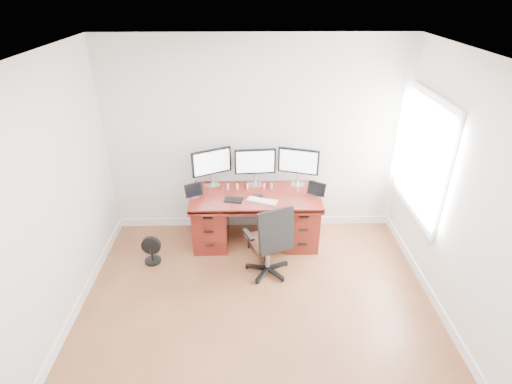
{
  "coord_description": "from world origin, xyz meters",
  "views": [
    {
      "loc": [
        -0.09,
        -2.8,
        3.27
      ],
      "look_at": [
        0.0,
        1.5,
        0.95
      ],
      "focal_mm": 28.0,
      "sensor_mm": 36.0,
      "label": 1
    }
  ],
  "objects_px": {
    "office_chair": "(270,252)",
    "keyboard": "(258,200)",
    "monitor_center": "(255,163)",
    "desk": "(255,216)",
    "floor_fan": "(151,250)"
  },
  "relations": [
    {
      "from": "monitor_center",
      "to": "keyboard",
      "type": "distance_m",
      "value": 0.54
    },
    {
      "from": "office_chair",
      "to": "floor_fan",
      "type": "xyz_separation_m",
      "value": [
        -1.5,
        0.26,
        -0.15
      ]
    },
    {
      "from": "office_chair",
      "to": "monitor_center",
      "type": "bearing_deg",
      "value": 76.1
    },
    {
      "from": "floor_fan",
      "to": "keyboard",
      "type": "relative_size",
      "value": 1.4
    },
    {
      "from": "office_chair",
      "to": "floor_fan",
      "type": "relative_size",
      "value": 2.71
    },
    {
      "from": "monitor_center",
      "to": "keyboard",
      "type": "height_order",
      "value": "monitor_center"
    },
    {
      "from": "office_chair",
      "to": "keyboard",
      "type": "distance_m",
      "value": 0.69
    },
    {
      "from": "office_chair",
      "to": "keyboard",
      "type": "height_order",
      "value": "office_chair"
    },
    {
      "from": "floor_fan",
      "to": "keyboard",
      "type": "bearing_deg",
      "value": 12.88
    },
    {
      "from": "desk",
      "to": "monitor_center",
      "type": "distance_m",
      "value": 0.72
    },
    {
      "from": "floor_fan",
      "to": "office_chair",
      "type": "bearing_deg",
      "value": -7.96
    },
    {
      "from": "office_chair",
      "to": "floor_fan",
      "type": "distance_m",
      "value": 1.53
    },
    {
      "from": "office_chair",
      "to": "keyboard",
      "type": "xyz_separation_m",
      "value": [
        -0.13,
        0.53,
        0.43
      ]
    },
    {
      "from": "desk",
      "to": "floor_fan",
      "type": "relative_size",
      "value": 4.63
    },
    {
      "from": "desk",
      "to": "keyboard",
      "type": "height_order",
      "value": "keyboard"
    }
  ]
}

